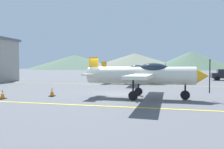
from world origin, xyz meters
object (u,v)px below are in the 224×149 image
(airplane_mid, at_px, (132,71))
(traffic_cone_front, at_px, (52,92))
(traffic_cone_side, at_px, (2,94))
(airplane_near, at_px, (144,75))

(airplane_mid, distance_m, traffic_cone_front, 12.10)
(airplane_mid, xyz_separation_m, traffic_cone_front, (-3.75, -11.44, -1.16))
(traffic_cone_front, relative_size, traffic_cone_side, 1.00)
(traffic_cone_front, bearing_deg, airplane_near, 5.38)
(traffic_cone_front, distance_m, traffic_cone_side, 2.91)
(airplane_near, xyz_separation_m, traffic_cone_side, (-8.30, -2.28, -1.16))
(airplane_near, distance_m, traffic_cone_front, 6.10)
(airplane_mid, relative_size, traffic_cone_front, 14.56)
(airplane_mid, bearing_deg, traffic_cone_front, -108.16)
(airplane_near, relative_size, airplane_mid, 1.00)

